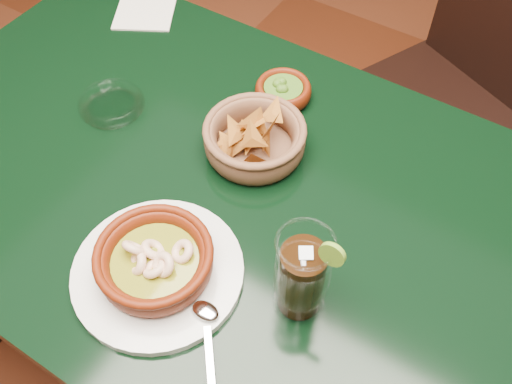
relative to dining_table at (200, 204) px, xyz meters
The scene contains 9 objects.
ground 0.65m from the dining_table, ahead, with size 7.00×7.00×0.00m, color #471C0C.
dining_table is the anchor object (origin of this frame).
dining_chair 0.77m from the dining_table, 68.49° to the left, with size 0.58×0.58×0.95m.
shrimp_plate 0.25m from the dining_table, 69.50° to the right, with size 0.33×0.27×0.08m.
chip_basket 0.17m from the dining_table, 56.56° to the left, with size 0.22×0.22×0.14m.
guacamole_ramekin 0.27m from the dining_table, 81.29° to the left, with size 0.13×0.13×0.04m.
cola_drink 0.36m from the dining_table, 23.54° to the right, with size 0.17×0.17×0.19m.
glass_ashtray 0.25m from the dining_table, behind, with size 0.13×0.13×0.03m.
paper_menu 0.51m from the dining_table, 138.86° to the left, with size 0.20×0.21×0.00m.
Camera 1 is at (0.43, -0.48, 1.53)m, focal length 40.00 mm.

